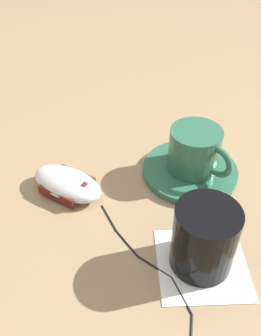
# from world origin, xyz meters

# --- Properties ---
(ground_plane) EXTENTS (3.00, 3.00, 0.00)m
(ground_plane) POSITION_xyz_m (0.00, 0.00, 0.00)
(ground_plane) COLOR #9E7F5B
(saucer) EXTENTS (0.15, 0.15, 0.01)m
(saucer) POSITION_xyz_m (0.09, 0.07, 0.01)
(saucer) COLOR #2D664C
(saucer) RESTS_ON ground
(coffee_cup) EXTENTS (0.08, 0.11, 0.07)m
(coffee_cup) POSITION_xyz_m (0.09, 0.07, 0.05)
(coffee_cup) COLOR #2D664C
(coffee_cup) RESTS_ON saucer
(computer_mouse) EXTENTS (0.11, 0.13, 0.03)m
(computer_mouse) POSITION_xyz_m (-0.10, 0.12, 0.02)
(computer_mouse) COLOR silver
(computer_mouse) RESTS_ON ground
(mouse_cable) EXTENTS (0.11, 0.33, 0.00)m
(mouse_cable) POSITION_xyz_m (-0.08, -0.11, 0.00)
(mouse_cable) COLOR black
(mouse_cable) RESTS_ON ground
(napkin_under_glass) EXTENTS (0.15, 0.15, 0.00)m
(napkin_under_glass) POSITION_xyz_m (-0.00, -0.09, 0.00)
(napkin_under_glass) COLOR white
(napkin_under_glass) RESTS_ON ground
(drinking_glass) EXTENTS (0.08, 0.08, 0.09)m
(drinking_glass) POSITION_xyz_m (-0.00, -0.08, 0.05)
(drinking_glass) COLOR black
(drinking_glass) RESTS_ON napkin_under_glass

